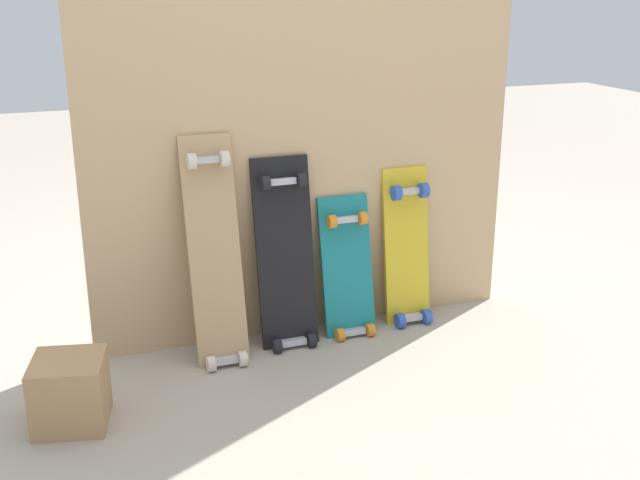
% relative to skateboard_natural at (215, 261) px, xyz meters
% --- Properties ---
extents(ground_plane, '(12.00, 12.00, 0.00)m').
position_rel_skateboard_natural_xyz_m(ground_plane, '(0.40, 0.06, -0.37)').
color(ground_plane, '#A89E8E').
extents(plywood_wall_panel, '(1.67, 0.04, 1.74)m').
position_rel_skateboard_natural_xyz_m(plywood_wall_panel, '(0.40, 0.13, 0.50)').
color(plywood_wall_panel, tan).
rests_on(plywood_wall_panel, ground).
extents(skateboard_natural, '(0.19, 0.26, 0.88)m').
position_rel_skateboard_natural_xyz_m(skateboard_natural, '(0.00, 0.00, 0.00)').
color(skateboard_natural, tan).
rests_on(skateboard_natural, ground).
extents(skateboard_black, '(0.22, 0.20, 0.78)m').
position_rel_skateboard_natural_xyz_m(skateboard_black, '(0.27, 0.03, -0.05)').
color(skateboard_black, black).
rests_on(skateboard_black, ground).
extents(skateboard_teal, '(0.20, 0.19, 0.61)m').
position_rel_skateboard_natural_xyz_m(skateboard_teal, '(0.53, 0.03, -0.14)').
color(skateboard_teal, '#197A7F').
rests_on(skateboard_teal, ground).
extents(skateboard_yellow, '(0.19, 0.16, 0.69)m').
position_rel_skateboard_natural_xyz_m(skateboard_yellow, '(0.79, 0.05, -0.09)').
color(skateboard_yellow, gold).
rests_on(skateboard_yellow, ground).
extents(wooden_crate, '(0.26, 0.26, 0.22)m').
position_rel_skateboard_natural_xyz_m(wooden_crate, '(-0.54, -0.30, -0.26)').
color(wooden_crate, tan).
rests_on(wooden_crate, ground).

